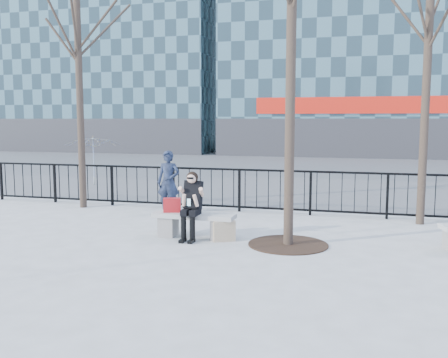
# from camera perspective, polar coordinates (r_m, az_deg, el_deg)

# --- Properties ---
(ground) EXTENTS (120.00, 120.00, 0.00)m
(ground) POSITION_cam_1_polar(r_m,az_deg,el_deg) (10.06, -3.44, -6.69)
(ground) COLOR gray
(ground) RESTS_ON ground
(street_surface) EXTENTS (60.00, 23.00, 0.01)m
(street_surface) POSITION_cam_1_polar(r_m,az_deg,el_deg) (24.57, 7.96, 1.28)
(street_surface) COLOR #474747
(street_surface) RESTS_ON ground
(railing) EXTENTS (14.00, 0.06, 1.10)m
(railing) POSITION_cam_1_polar(r_m,az_deg,el_deg) (12.78, 0.90, -1.25)
(railing) COLOR black
(railing) RESTS_ON ground
(building_left) EXTENTS (16.20, 10.20, 22.60)m
(building_left) POSITION_cam_1_polar(r_m,az_deg,el_deg) (41.52, -11.56, 19.14)
(building_left) COLOR #476C72
(building_left) RESTS_ON ground
(tree_left) EXTENTS (2.80, 2.80, 6.50)m
(tree_left) POSITION_cam_1_polar(r_m,az_deg,el_deg) (14.00, -16.43, 16.90)
(tree_left) COLOR black
(tree_left) RESTS_ON ground
(tree_grate) EXTENTS (1.50, 1.50, 0.02)m
(tree_grate) POSITION_cam_1_polar(r_m,az_deg,el_deg) (9.53, 7.33, -7.42)
(tree_grate) COLOR black
(tree_grate) RESTS_ON ground
(bench_main) EXTENTS (1.65, 0.46, 0.49)m
(bench_main) POSITION_cam_1_polar(r_m,az_deg,el_deg) (9.99, -3.45, -5.01)
(bench_main) COLOR slate
(bench_main) RESTS_ON ground
(seated_woman) EXTENTS (0.50, 0.64, 1.34)m
(seated_woman) POSITION_cam_1_polar(r_m,az_deg,el_deg) (9.77, -3.77, -3.07)
(seated_woman) COLOR black
(seated_woman) RESTS_ON ground
(handbag) EXTENTS (0.38, 0.26, 0.29)m
(handbag) POSITION_cam_1_polar(r_m,az_deg,el_deg) (10.11, -5.95, -2.98)
(handbag) COLOR #AE1519
(handbag) RESTS_ON bench_main
(shopping_bag) EXTENTS (0.45, 0.33, 0.40)m
(shopping_bag) POSITION_cam_1_polar(r_m,az_deg,el_deg) (9.70, 0.02, -5.96)
(shopping_bag) COLOR #C6AB8C
(shopping_bag) RESTS_ON ground
(standing_man) EXTENTS (0.59, 0.40, 1.58)m
(standing_man) POSITION_cam_1_polar(r_m,az_deg,el_deg) (12.52, -6.36, -0.36)
(standing_man) COLOR black
(standing_man) RESTS_ON ground
(vendor_umbrella) EXTENTS (2.39, 2.42, 1.78)m
(vendor_umbrella) POSITION_cam_1_polar(r_m,az_deg,el_deg) (18.41, -14.72, 2.06)
(vendor_umbrella) COLOR gold
(vendor_umbrella) RESTS_ON ground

